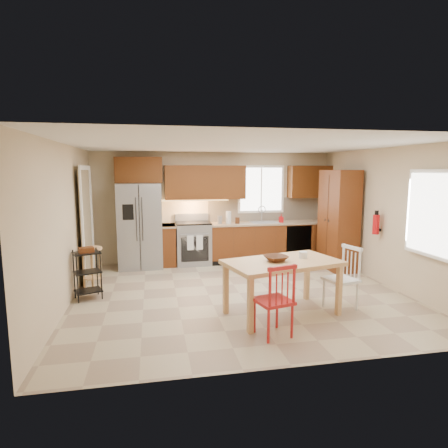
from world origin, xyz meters
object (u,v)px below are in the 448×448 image
Objects in this scene: soap_bottle at (281,218)px; pantry at (338,220)px; table_bowl at (276,261)px; bar_stool at (92,269)px; table_jar at (303,256)px; range_stove at (193,244)px; refrigerator at (140,226)px; chair_red at (273,299)px; utility_cart at (88,275)px; fire_extinguisher at (376,224)px; chair_white at (341,278)px; dining_table at (282,288)px.

pantry is (0.95, -0.90, 0.05)m from soap_bottle.
table_bowl is 3.31m from bar_stool.
table_jar is 3.66m from bar_stool.
range_stove is at bearing 161.71° from pantry.
chair_red is at bearing -65.51° from refrigerator.
chair_red is at bearing -57.28° from utility_cart.
soap_bottle is at bearing -0.45° from refrigerator.
table_jar is at bearing 33.06° from chair_red.
refrigerator reaches higher than fire_extinguisher.
range_stove is 3.83m from fire_extinguisher.
chair_red is 2.90× the size of table_bowl.
fire_extinguisher reaches higher than table_bowl.
utility_cart is (-0.80, -1.93, -0.50)m from refrigerator.
pantry reaches higher than table_bowl.
table_jar is at bearing -10.45° from bar_stool.
fire_extinguisher is 2.51× the size of table_jar.
pantry is 1.07m from fire_extinguisher.
table_jar is (-0.74, -3.04, -0.17)m from soap_bottle.
table_bowl is at bearing 78.92° from chair_white.
fire_extinguisher is at bearing -59.47° from soap_bottle.
fire_extinguisher is (1.15, -1.95, 0.10)m from soap_bottle.
chair_white is at bearing 14.50° from chair_red.
table_bowl is (0.25, 0.65, 0.32)m from chair_red.
refrigerator is 3.92m from table_jar.
refrigerator is at bearing -177.01° from range_stove.
range_stove is 0.97× the size of chair_white.
soap_bottle is at bearing 35.78° from bar_stool.
bar_stool is at bearing 123.13° from chair_red.
bar_stool is at bearing -142.32° from range_stove.
dining_table is at bearing -56.60° from refrigerator.
utility_cart is (-2.79, 1.24, -0.39)m from table_bowl.
soap_bottle is at bearing 4.94° from utility_cart.
chair_red is (1.74, -3.82, -0.43)m from refrigerator.
soap_bottle is at bearing 57.10° from dining_table.
pantry reaches higher than bar_stool.
refrigerator reaches higher than utility_cart.
soap_bottle is 3.37m from table_bowl.
soap_bottle is 4.09m from chair_red.
bar_stool is (-2.54, 2.37, -0.10)m from chair_red.
table_bowl is (1.99, -3.17, -0.11)m from refrigerator.
chair_white is (-1.29, -1.15, -0.62)m from fire_extinguisher.
pantry is 14.67× the size of table_jar.
pantry is at bearing 100.78° from fire_extinguisher.
pantry is 1.30× the size of dining_table.
pantry reaches higher than refrigerator.
refrigerator is at bearing 109.60° from dining_table.
pantry is 2.21× the size of chair_red.
soap_bottle reaches higher than utility_cart.
pantry is 5.00m from bar_stool.
dining_table is 0.57m from table_jar.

